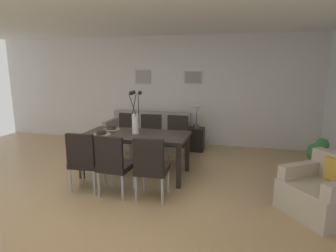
# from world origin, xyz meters

# --- Properties ---
(ground_plane) EXTENTS (9.00, 9.00, 0.00)m
(ground_plane) POSITION_xyz_m (0.00, 0.00, 0.00)
(ground_plane) COLOR tan
(back_wall_panel) EXTENTS (9.00, 0.10, 2.60)m
(back_wall_panel) POSITION_xyz_m (0.00, 3.25, 1.30)
(back_wall_panel) COLOR silver
(back_wall_panel) RESTS_ON ground
(ceiling_panel) EXTENTS (9.00, 7.20, 0.08)m
(ceiling_panel) POSITION_xyz_m (0.00, 0.40, 2.64)
(ceiling_panel) COLOR white
(dining_table) EXTENTS (1.80, 0.88, 0.74)m
(dining_table) POSITION_xyz_m (0.08, 0.91, 0.66)
(dining_table) COLOR black
(dining_table) RESTS_ON ground
(dining_chair_near_left) EXTENTS (0.47, 0.47, 0.92)m
(dining_chair_near_left) POSITION_xyz_m (-0.43, 0.08, 0.51)
(dining_chair_near_left) COLOR black
(dining_chair_near_left) RESTS_ON ground
(dining_chair_near_right) EXTENTS (0.46, 0.46, 0.92)m
(dining_chair_near_right) POSITION_xyz_m (-0.43, 1.78, 0.51)
(dining_chair_near_right) COLOR black
(dining_chair_near_right) RESTS_ON ground
(dining_chair_far_left) EXTENTS (0.47, 0.47, 0.92)m
(dining_chair_far_left) POSITION_xyz_m (0.06, 0.04, 0.51)
(dining_chair_far_left) COLOR black
(dining_chair_far_left) RESTS_ON ground
(dining_chair_far_right) EXTENTS (0.46, 0.46, 0.92)m
(dining_chair_far_right) POSITION_xyz_m (0.08, 1.75, 0.51)
(dining_chair_far_right) COLOR black
(dining_chair_far_right) RESTS_ON ground
(dining_chair_mid_left) EXTENTS (0.45, 0.45, 0.92)m
(dining_chair_mid_left) POSITION_xyz_m (0.62, 0.05, 0.51)
(dining_chair_mid_left) COLOR black
(dining_chair_mid_left) RESTS_ON ground
(dining_chair_mid_right) EXTENTS (0.47, 0.47, 0.92)m
(dining_chair_mid_right) POSITION_xyz_m (0.62, 1.75, 0.51)
(dining_chair_mid_right) COLOR black
(dining_chair_mid_right) RESTS_ON ground
(centerpiece_vase) EXTENTS (0.21, 0.23, 0.73)m
(centerpiece_vase) POSITION_xyz_m (0.08, 0.91, 1.02)
(centerpiece_vase) COLOR white
(centerpiece_vase) RESTS_ON dining_table
(placemat_near_left) EXTENTS (0.32, 0.32, 0.01)m
(placemat_near_left) POSITION_xyz_m (-0.46, 0.71, 0.74)
(placemat_near_left) COLOR #7F705B
(placemat_near_left) RESTS_ON dining_table
(bowl_near_left) EXTENTS (0.17, 0.17, 0.07)m
(bowl_near_left) POSITION_xyz_m (-0.46, 0.71, 0.78)
(bowl_near_left) COLOR #2D2826
(bowl_near_left) RESTS_ON dining_table
(placemat_near_right) EXTENTS (0.32, 0.32, 0.01)m
(placemat_near_right) POSITION_xyz_m (-0.46, 1.11, 0.74)
(placemat_near_right) COLOR #7F705B
(placemat_near_right) RESTS_ON dining_table
(bowl_near_right) EXTENTS (0.17, 0.17, 0.07)m
(bowl_near_right) POSITION_xyz_m (-0.46, 1.11, 0.78)
(bowl_near_right) COLOR #2D2826
(bowl_near_right) RESTS_ON dining_table
(sofa) EXTENTS (1.93, 0.84, 0.80)m
(sofa) POSITION_xyz_m (-0.27, 2.70, 0.28)
(sofa) COLOR gray
(sofa) RESTS_ON ground
(side_table) EXTENTS (0.36, 0.36, 0.52)m
(side_table) POSITION_xyz_m (0.89, 2.63, 0.26)
(side_table) COLOR black
(side_table) RESTS_ON ground
(table_lamp) EXTENTS (0.22, 0.22, 0.51)m
(table_lamp) POSITION_xyz_m (0.89, 2.63, 0.89)
(table_lamp) COLOR #4C4C51
(table_lamp) RESTS_ON side_table
(armchair) EXTENTS (1.12, 1.12, 0.75)m
(armchair) POSITION_xyz_m (2.88, 0.20, 0.29)
(armchair) COLOR #B7A893
(armchair) RESTS_ON ground
(framed_picture_left) EXTENTS (0.39, 0.03, 0.35)m
(framed_picture_left) POSITION_xyz_m (-0.55, 3.18, 1.63)
(framed_picture_left) COLOR #B2ADA3
(framed_picture_center) EXTENTS (0.42, 0.03, 0.30)m
(framed_picture_center) POSITION_xyz_m (0.71, 3.18, 1.63)
(framed_picture_center) COLOR #B2ADA3
(potted_plant) EXTENTS (0.36, 0.36, 0.67)m
(potted_plant) POSITION_xyz_m (3.16, 1.64, 0.37)
(potted_plant) COLOR brown
(potted_plant) RESTS_ON ground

